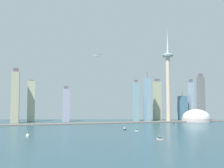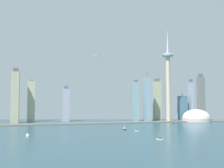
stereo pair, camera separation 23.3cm
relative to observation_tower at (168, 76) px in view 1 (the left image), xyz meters
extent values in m
plane|color=#284752|center=(-189.38, -484.16, -150.41)|extent=(6000.00, 6000.00, 0.00)
cube|color=#605A53|center=(-189.38, -12.49, -149.24)|extent=(805.90, 42.85, 2.32)
cylinder|color=beige|center=(0.00, 0.00, -41.33)|extent=(13.65, 13.65, 218.15)
ellipsoid|color=#97BFBF|center=(0.00, 0.00, 67.74)|extent=(37.69, 37.69, 11.05)
torus|color=beige|center=(0.00, 0.00, 63.88)|extent=(34.25, 34.25, 2.21)
cone|color=silver|center=(0.00, 0.00, 115.21)|extent=(6.82, 6.82, 83.89)
cylinder|color=#C3B0AC|center=(90.20, -18.51, -144.40)|extent=(92.96, 92.96, 12.01)
ellipsoid|color=silver|center=(90.20, -18.51, -138.40)|extent=(88.31, 88.31, 56.14)
cube|color=#7BA3AB|center=(-98.94, 35.39, -86.19)|extent=(14.00, 21.47, 128.43)
cube|color=#5F565D|center=(-98.94, 35.39, -17.78)|extent=(8.40, 12.88, 8.40)
cube|color=#ACB08D|center=(-1.05, 84.75, -82.46)|extent=(24.85, 20.50, 135.89)
cube|color=#605663|center=(-1.05, 84.75, -9.29)|extent=(14.91, 12.30, 10.46)
cube|color=#A2BFBD|center=(93.97, 98.81, -113.33)|extent=(19.94, 25.49, 74.15)
cube|color=#514E65|center=(93.97, 98.81, -70.73)|extent=(11.97, 15.30, 11.05)
cube|color=#93A6B7|center=(118.72, 56.98, -83.85)|extent=(12.95, 22.61, 133.11)
cube|color=#5C5969|center=(118.72, 56.98, -11.30)|extent=(7.77, 13.57, 12.00)
cube|color=#ADB393|center=(-432.70, 103.87, -84.79)|extent=(23.49, 14.43, 131.23)
cube|color=#62655D|center=(-432.70, 103.87, -17.10)|extent=(14.09, 8.66, 4.14)
cube|color=#AAA78A|center=(-478.66, 65.04, -72.67)|extent=(23.33, 25.32, 155.46)
cube|color=#5F4D55|center=(-478.66, 65.04, 10.83)|extent=(14.00, 15.19, 11.55)
cube|color=slate|center=(141.21, 29.93, -74.79)|extent=(23.32, 16.84, 151.24)
cube|color=slate|center=(141.21, 29.93, 6.73)|extent=(13.99, 10.10, 11.79)
cube|color=#7EA1B5|center=(-58.43, 36.06, -78.32)|extent=(16.36, 27.86, 144.17)
cylinder|color=#4C4C51|center=(-58.43, 36.06, 4.58)|extent=(1.60, 1.60, 21.62)
cube|color=#476E84|center=(85.99, 60.60, -107.85)|extent=(26.78, 23.36, 85.11)
cylinder|color=#4C4C51|center=(85.99, 60.60, -57.99)|extent=(1.60, 1.60, 14.62)
cube|color=#9F9FB7|center=(-323.79, 81.61, -97.46)|extent=(22.59, 12.31, 105.89)
cube|color=slate|center=(-323.79, 81.61, -39.38)|extent=(13.56, 7.38, 10.26)
cube|color=beige|center=(-208.69, -379.74, -149.48)|extent=(7.08, 14.04, 1.86)
cube|color=#2A3637|center=(-208.69, -379.74, -147.45)|extent=(4.24, 6.41, 2.19)
cylinder|color=silver|center=(-208.69, -379.74, -144.81)|extent=(0.24, 0.24, 3.09)
cube|color=beige|center=(-428.42, -271.81, -149.30)|extent=(5.88, 15.79, 2.22)
cube|color=silver|center=(-428.42, -271.81, -147.15)|extent=(3.92, 7.01, 2.06)
cylinder|color=silver|center=(-428.42, -271.81, -143.10)|extent=(0.24, 0.24, 6.05)
cube|color=beige|center=(-199.49, -241.05, -149.61)|extent=(7.55, 6.45, 1.59)
cube|color=#3B4135|center=(-199.49, -241.05, -147.46)|extent=(3.73, 3.42, 2.70)
cube|color=#172739|center=(-216.07, -205.75, -149.43)|extent=(12.22, 17.83, 1.96)
cube|color=silver|center=(-216.07, -205.75, -147.16)|extent=(6.69, 8.46, 2.57)
cylinder|color=silver|center=(-216.07, -205.75, -142.42)|extent=(0.24, 0.24, 6.91)
cube|color=black|center=(-28.17, -89.19, -149.31)|extent=(5.70, 6.69, 2.19)
cube|color=#283B3B|center=(-28.17, -89.19, -146.77)|extent=(3.05, 3.32, 2.90)
cylinder|color=silver|center=(-28.17, -89.19, -143.72)|extent=(0.24, 0.24, 3.19)
cylinder|color=silver|center=(-233.51, 23.99, 59.14)|extent=(26.21, 11.24, 2.56)
sphere|color=silver|center=(-246.20, 19.58, 59.14)|extent=(2.56, 2.56, 2.56)
cube|color=silver|center=(-233.51, 23.99, 60.29)|extent=(10.59, 23.99, 0.50)
cube|color=silver|center=(-222.85, 27.69, 59.52)|extent=(4.61, 8.71, 0.40)
cube|color=#2D333D|center=(-222.85, 27.69, 62.92)|extent=(1.96, 1.10, 5.00)
camera|label=1|loc=(-409.37, -810.09, -85.75)|focal=43.59mm
camera|label=2|loc=(-409.15, -810.15, -85.75)|focal=43.59mm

